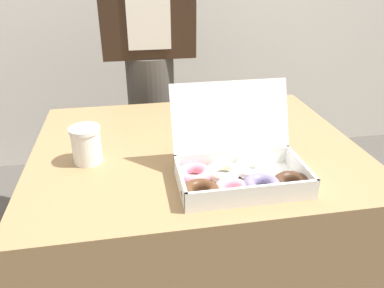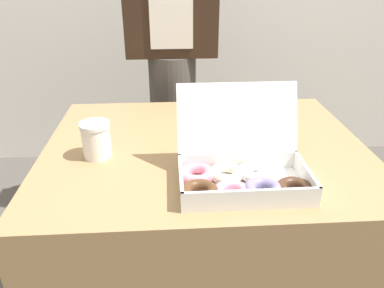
{
  "view_description": "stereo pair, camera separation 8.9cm",
  "coord_description": "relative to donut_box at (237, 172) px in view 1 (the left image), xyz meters",
  "views": [
    {
      "loc": [
        -0.2,
        -1.05,
        1.3
      ],
      "look_at": [
        -0.06,
        -0.27,
        0.91
      ],
      "focal_mm": 35.0,
      "sensor_mm": 36.0,
      "label": 1
    },
    {
      "loc": [
        -0.11,
        -1.06,
        1.3
      ],
      "look_at": [
        -0.06,
        -0.27,
        0.91
      ],
      "focal_mm": 35.0,
      "sensor_mm": 36.0,
      "label": 2
    }
  ],
  "objects": [
    {
      "name": "table",
      "position": [
        -0.06,
        0.24,
        -0.42
      ],
      "size": [
        1.02,
        0.81,
        0.77
      ],
      "color": "#99754C",
      "rests_on": "ground_plane"
    },
    {
      "name": "person_customer",
      "position": [
        -0.16,
        0.92,
        0.13
      ],
      "size": [
        0.41,
        0.22,
        1.7
      ],
      "color": "#4C4742",
      "rests_on": "ground_plane"
    },
    {
      "name": "coffee_cup",
      "position": [
        -0.39,
        0.19,
        0.02
      ],
      "size": [
        0.09,
        0.09,
        0.11
      ],
      "color": "white",
      "rests_on": "table"
    },
    {
      "name": "donut_box",
      "position": [
        0.0,
        0.0,
        0.0
      ],
      "size": [
        0.35,
        0.28,
        0.23
      ],
      "color": "white",
      "rests_on": "table"
    }
  ]
}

